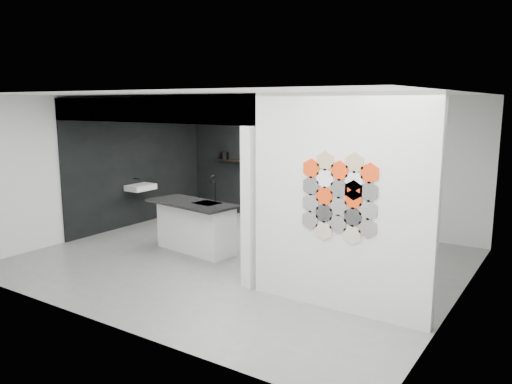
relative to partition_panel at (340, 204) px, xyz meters
The scene contains 17 objects.
floor 2.82m from the partition_panel, 155.80° to the left, with size 7.00×6.00×0.01m, color slate.
partition_panel is the anchor object (origin of this frame).
bay_clad_back 5.31m from the partition_panel, 131.60° to the left, with size 4.40×0.04×2.35m, color black.
bay_clad_left 6.04m from the partition_panel, 160.65° to the left, with size 0.04×4.00×2.35m, color black.
bulkhead 4.21m from the partition_panel, 150.43° to the left, with size 4.40×4.00×0.40m, color silver.
corner_column 1.42m from the partition_panel, behind, with size 0.16×0.16×2.35m, color silver.
fascia_beam 3.71m from the partition_panel, behind, with size 4.40×0.16×0.40m, color silver.
wall_basin 5.78m from the partition_panel, 161.77° to the left, with size 0.40×0.60×0.12m, color silver.
display_shelf 5.17m from the partition_panel, 131.55° to the left, with size 3.00×0.15×0.04m, color black.
kitchen_island 3.49m from the partition_panel, 163.15° to the left, with size 1.82×0.99×1.39m.
stockpot 6.11m from the partition_panel, 140.73° to the left, with size 0.21×0.21×0.17m, color black.
kettle 4.49m from the partition_panel, 120.65° to the left, with size 0.17×0.17×0.15m, color black.
glass_bowl 4.39m from the partition_panel, 118.23° to the left, with size 0.14×0.14×0.10m, color gray.
glass_vase 4.39m from the partition_panel, 118.23° to the left, with size 0.09×0.09×0.13m, color gray.
bottle_dark 5.25m from the partition_panel, 132.63° to the left, with size 0.05×0.05×0.15m, color black.
utensil_cup 5.66m from the partition_panel, 136.89° to the left, with size 0.07×0.07×0.09m, color black.
hex_tile_cluster 0.14m from the partition_panel, 68.73° to the right, with size 1.04×0.02×1.16m.
Camera 1 is at (4.74, -6.76, 2.67)m, focal length 35.00 mm.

